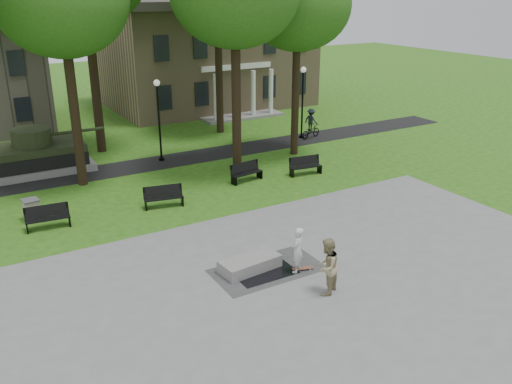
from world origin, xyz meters
TOP-DOWN VIEW (x-y plane):
  - ground at (0.00, 0.00)m, footprint 120.00×120.00m
  - plaza at (0.00, -5.00)m, footprint 22.00×16.00m
  - footpath at (0.00, 12.00)m, footprint 44.00×2.60m
  - building_right at (10.00, 26.00)m, footprint 17.00×12.00m
  - tree_1 at (-4.50, 10.50)m, footprint 6.20×6.20m
  - tree_3 at (8.00, 9.50)m, footprint 6.00×6.00m
  - lamp_mid at (0.50, 12.30)m, footprint 0.36×0.36m
  - lamp_right at (10.50, 12.30)m, footprint 0.36×0.36m
  - tank_monument at (-6.46, 14.00)m, footprint 7.45×3.40m
  - puddle at (-1.19, -2.27)m, footprint 2.20×1.20m
  - concrete_block at (-1.53, -1.73)m, footprint 2.29×1.20m
  - skateboard at (0.10, -2.72)m, footprint 0.80×0.42m
  - skateboarder at (-0.15, -2.70)m, footprint 0.74×0.71m
  - friend_watching at (-0.14, -4.40)m, footprint 1.20×1.13m
  - cyclist at (11.03, 11.98)m, footprint 1.89×1.13m
  - park_bench_0 at (-7.11, 5.76)m, footprint 1.83×0.68m
  - park_bench_1 at (-2.02, 5.53)m, footprint 1.85×0.88m
  - park_bench_2 at (3.05, 6.68)m, footprint 1.85×0.79m
  - park_bench_3 at (6.33, 5.99)m, footprint 1.84×0.76m
  - trash_bin at (-7.54, 6.98)m, footprint 0.74×0.74m

SIDE VIEW (x-z plane):
  - ground at x=0.00m, z-range 0.00..0.00m
  - footpath at x=0.00m, z-range 0.00..0.01m
  - plaza at x=0.00m, z-range 0.00..0.02m
  - puddle at x=-1.19m, z-range 0.02..0.02m
  - skateboard at x=0.10m, z-range 0.02..0.09m
  - concrete_block at x=-1.53m, z-range 0.02..0.47m
  - trash_bin at x=-7.54m, z-range 0.01..0.97m
  - park_bench_0 at x=-7.11m, z-range 0.02..1.02m
  - park_bench_1 at x=-2.02m, z-range 0.02..1.02m
  - park_bench_2 at x=3.05m, z-range 0.02..1.02m
  - park_bench_3 at x=6.33m, z-range 0.02..1.02m
  - cyclist at x=11.03m, z-range -0.18..1.83m
  - tank_monument at x=-6.46m, z-range -0.34..2.06m
  - skateboarder at x=-0.15m, z-range 0.02..1.72m
  - friend_watching at x=-0.14m, z-range 0.02..1.99m
  - lamp_mid at x=0.50m, z-range 0.43..5.16m
  - lamp_right at x=10.50m, z-range 0.43..5.16m
  - building_right at x=10.00m, z-range 0.04..8.64m
  - tree_3 at x=8.00m, z-range 3.00..14.19m
  - tree_1 at x=-4.50m, z-range 3.14..14.77m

